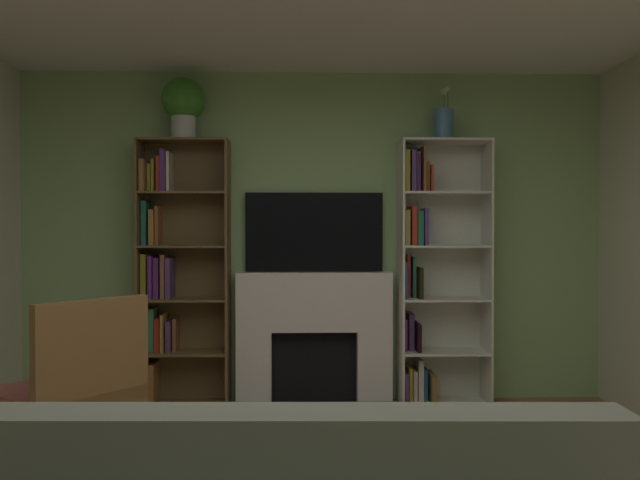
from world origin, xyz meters
TOP-DOWN VIEW (x-y plane):
  - wall_back_accent at (0.00, 2.71)m, footprint 4.81×0.06m
  - fireplace at (0.00, 2.58)m, footprint 1.33×0.49m
  - tv at (0.00, 2.65)m, footprint 1.10×0.06m
  - bookshelf_left at (-1.11, 2.58)m, footprint 0.70×0.28m
  - bookshelf_right at (0.93, 2.56)m, footprint 0.70×0.33m
  - potted_plant at (-1.02, 2.53)m, footprint 0.34×0.34m
  - vase_with_flowers at (1.02, 2.53)m, footprint 0.15×0.15m
  - armchair at (-1.37, 1.09)m, footprint 0.90×0.91m

SIDE VIEW (x-z plane):
  - armchair at x=-1.37m, z-range 0.01..1.02m
  - fireplace at x=0.00m, z-range 0.02..1.06m
  - bookshelf_left at x=-1.11m, z-range -0.01..2.07m
  - bookshelf_right at x=0.93m, z-range -0.01..2.08m
  - wall_back_accent at x=0.00m, z-range 0.00..2.65m
  - tv at x=0.00m, z-range 1.05..1.68m
  - vase_with_flowers at x=1.02m, z-range 2.01..2.43m
  - potted_plant at x=-1.02m, z-range 2.12..2.60m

